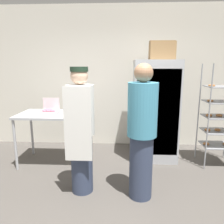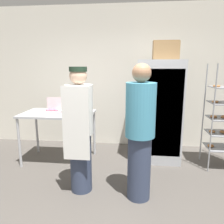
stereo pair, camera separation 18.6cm
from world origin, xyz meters
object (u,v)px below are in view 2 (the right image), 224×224
object	(u,v)px
cardboard_storage_box	(166,50)
blender_pitcher	(74,103)
baking_rack	(224,118)
person_baker	(80,129)
donut_box	(53,110)
binder_stack	(82,109)
person_customer	(140,133)
refrigerator	(158,111)

from	to	relation	value
cardboard_storage_box	blender_pitcher	bearing A→B (deg)	-177.89
baking_rack	person_baker	size ratio (longest dim) A/B	1.03
donut_box	binder_stack	size ratio (longest dim) A/B	1.09
baking_rack	donut_box	distance (m)	2.90
baking_rack	cardboard_storage_box	bearing A→B (deg)	167.72
donut_box	person_baker	bearing A→B (deg)	-51.10
donut_box	person_customer	size ratio (longest dim) A/B	0.17
blender_pitcher	person_customer	xyz separation A→B (m)	(1.20, -1.24, -0.14)
binder_stack	person_baker	size ratio (longest dim) A/B	0.16
refrigerator	cardboard_storage_box	size ratio (longest dim) A/B	4.14
donut_box	binder_stack	xyz separation A→B (m)	(0.51, 0.08, 0.02)
refrigerator	person_baker	size ratio (longest dim) A/B	1.06
donut_box	blender_pitcher	distance (m)	0.41
person_customer	refrigerator	bearing A→B (deg)	75.44
baking_rack	binder_stack	size ratio (longest dim) A/B	6.45
refrigerator	binder_stack	size ratio (longest dim) A/B	6.68
baking_rack	blender_pitcher	world-z (taller)	baking_rack
refrigerator	baking_rack	world-z (taller)	refrigerator
baking_rack	person_customer	xyz separation A→B (m)	(-1.40, -1.08, 0.04)
baking_rack	blender_pitcher	distance (m)	2.62
binder_stack	refrigerator	bearing A→B (deg)	12.33
donut_box	blender_pitcher	world-z (taller)	blender_pitcher
blender_pitcher	binder_stack	xyz separation A→B (m)	(0.21, -0.20, -0.06)
donut_box	refrigerator	bearing A→B (deg)	11.27
refrigerator	donut_box	xyz separation A→B (m)	(-1.84, -0.37, 0.04)
blender_pitcher	binder_stack	world-z (taller)	blender_pitcher
binder_stack	person_customer	distance (m)	1.43
binder_stack	cardboard_storage_box	xyz separation A→B (m)	(1.41, 0.26, 0.99)
baking_rack	person_baker	distance (m)	2.41
cardboard_storage_box	person_customer	xyz separation A→B (m)	(-0.42, -1.30, -1.07)
donut_box	cardboard_storage_box	distance (m)	2.19
refrigerator	person_customer	distance (m)	1.37
cardboard_storage_box	person_customer	size ratio (longest dim) A/B	0.25
donut_box	blender_pitcher	size ratio (longest dim) A/B	1.00
binder_stack	person_customer	xyz separation A→B (m)	(0.99, -1.04, -0.08)
refrigerator	binder_stack	xyz separation A→B (m)	(-1.33, -0.29, 0.06)
donut_box	blender_pitcher	xyz separation A→B (m)	(0.29, 0.27, 0.08)
person_baker	cardboard_storage_box	bearing A→B (deg)	44.87
person_baker	person_customer	world-z (taller)	person_customer
refrigerator	blender_pitcher	world-z (taller)	refrigerator
refrigerator	person_baker	world-z (taller)	refrigerator
donut_box	person_customer	world-z (taller)	person_customer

